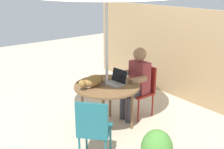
{
  "coord_description": "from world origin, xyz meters",
  "views": [
    {
      "loc": [
        3.16,
        -2.4,
        2.25
      ],
      "look_at": [
        0.0,
        0.1,
        0.89
      ],
      "focal_mm": 44.08,
      "sensor_mm": 36.0,
      "label": 1
    }
  ],
  "objects_px": {
    "chair_empty": "(94,127)",
    "laptop": "(117,80)",
    "chair_occupied": "(143,87)",
    "patio_table": "(107,89)",
    "person_seated": "(136,79)",
    "cat": "(92,81)"
  },
  "relations": [
    {
      "from": "person_seated",
      "to": "laptop",
      "type": "distance_m",
      "value": 0.47
    },
    {
      "from": "cat",
      "to": "chair_empty",
      "type": "bearing_deg",
      "value": -33.3
    },
    {
      "from": "cat",
      "to": "person_seated",
      "type": "bearing_deg",
      "value": 84.05
    },
    {
      "from": "person_seated",
      "to": "cat",
      "type": "bearing_deg",
      "value": -95.95
    },
    {
      "from": "chair_empty",
      "to": "laptop",
      "type": "bearing_deg",
      "value": 124.16
    },
    {
      "from": "patio_table",
      "to": "chair_empty",
      "type": "relative_size",
      "value": 1.15
    },
    {
      "from": "laptop",
      "to": "cat",
      "type": "distance_m",
      "value": 0.41
    },
    {
      "from": "laptop",
      "to": "cat",
      "type": "height_order",
      "value": "laptop"
    },
    {
      "from": "chair_occupied",
      "to": "person_seated",
      "type": "relative_size",
      "value": 0.72
    },
    {
      "from": "patio_table",
      "to": "person_seated",
      "type": "xyz_separation_m",
      "value": [
        -0.0,
        0.62,
        0.01
      ]
    },
    {
      "from": "chair_empty",
      "to": "laptop",
      "type": "xyz_separation_m",
      "value": [
        -0.58,
        0.85,
        0.28
      ]
    },
    {
      "from": "person_seated",
      "to": "cat",
      "type": "xyz_separation_m",
      "value": [
        -0.09,
        -0.84,
        0.13
      ]
    },
    {
      "from": "chair_occupied",
      "to": "patio_table",
      "type": "bearing_deg",
      "value": -90.0
    },
    {
      "from": "patio_table",
      "to": "person_seated",
      "type": "bearing_deg",
      "value": 90.0
    },
    {
      "from": "chair_occupied",
      "to": "chair_empty",
      "type": "height_order",
      "value": "same"
    },
    {
      "from": "person_seated",
      "to": "laptop",
      "type": "xyz_separation_m",
      "value": [
        0.04,
        -0.45,
        0.11
      ]
    },
    {
      "from": "chair_empty",
      "to": "person_seated",
      "type": "xyz_separation_m",
      "value": [
        -0.62,
        1.31,
        0.17
      ]
    },
    {
      "from": "chair_empty",
      "to": "cat",
      "type": "distance_m",
      "value": 0.9
    },
    {
      "from": "person_seated",
      "to": "chair_empty",
      "type": "bearing_deg",
      "value": -64.67
    },
    {
      "from": "chair_occupied",
      "to": "laptop",
      "type": "height_order",
      "value": "laptop"
    },
    {
      "from": "patio_table",
      "to": "person_seated",
      "type": "relative_size",
      "value": 0.83
    },
    {
      "from": "chair_empty",
      "to": "chair_occupied",
      "type": "bearing_deg",
      "value": 112.9
    }
  ]
}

